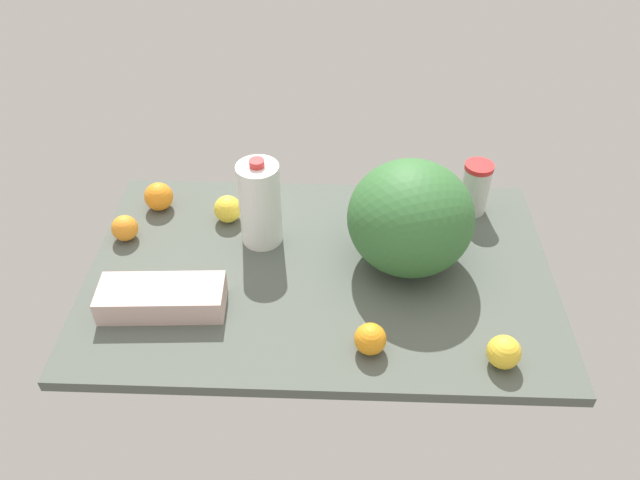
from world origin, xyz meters
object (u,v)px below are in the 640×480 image
(watermelon, at_px, (410,218))
(milk_jug, at_px, (260,204))
(orange_by_jug, at_px, (370,339))
(orange_beside_bowl, at_px, (159,197))
(orange_far_back, at_px, (125,228))
(lemon_loose, at_px, (228,209))
(tumbler_cup, at_px, (475,188))
(lemon_near_front, at_px, (504,352))
(egg_carton, at_px, (162,298))

(watermelon, relative_size, milk_jug, 1.24)
(milk_jug, distance_m, orange_by_jug, 0.48)
(watermelon, xyz_separation_m, orange_beside_bowl, (0.70, -0.20, -0.10))
(orange_far_back, bearing_deg, lemon_loose, -161.37)
(tumbler_cup, relative_size, lemon_loose, 2.03)
(orange_far_back, bearing_deg, milk_jug, -178.31)
(orange_beside_bowl, bearing_deg, milk_jug, 157.71)
(tumbler_cup, xyz_separation_m, orange_by_jug, (0.31, 0.53, -0.04))
(watermelon, height_order, orange_by_jug, watermelon)
(tumbler_cup, bearing_deg, lemon_near_front, 88.32)
(milk_jug, height_order, tumbler_cup, milk_jug)
(watermelon, bearing_deg, lemon_near_front, 119.68)
(egg_carton, relative_size, orange_by_jug, 4.09)
(milk_jug, xyz_separation_m, lemon_loose, (0.10, -0.08, -0.08))
(tumbler_cup, distance_m, orange_far_back, 0.98)
(orange_beside_bowl, height_order, lemon_loose, orange_beside_bowl)
(watermelon, bearing_deg, orange_beside_bowl, -16.19)
(watermelon, distance_m, orange_beside_bowl, 0.73)
(orange_beside_bowl, distance_m, lemon_loose, 0.21)
(milk_jug, height_order, lemon_near_front, milk_jug)
(watermelon, relative_size, orange_by_jug, 4.32)
(lemon_loose, bearing_deg, orange_far_back, 18.63)
(milk_jug, relative_size, orange_beside_bowl, 3.13)
(milk_jug, xyz_separation_m, orange_beside_bowl, (0.31, -0.13, -0.08))
(egg_carton, bearing_deg, orange_beside_bowl, -78.87)
(orange_beside_bowl, bearing_deg, lemon_loose, 166.85)
(milk_jug, xyz_separation_m, lemon_near_front, (-0.58, 0.41, -0.08))
(watermelon, height_order, orange_far_back, watermelon)
(orange_far_back, height_order, lemon_loose, lemon_loose)
(orange_far_back, bearing_deg, tumbler_cup, -170.56)
(egg_carton, bearing_deg, milk_jug, -131.57)
(lemon_loose, relative_size, orange_by_jug, 1.06)
(lemon_near_front, bearing_deg, orange_beside_bowl, -31.09)
(egg_carton, bearing_deg, orange_far_back, -60.79)
(egg_carton, distance_m, orange_beside_bowl, 0.41)
(lemon_loose, bearing_deg, orange_by_jug, 130.29)
(lemon_near_front, bearing_deg, watermelon, -60.32)
(tumbler_cup, relative_size, orange_far_back, 2.20)
(milk_jug, distance_m, lemon_near_front, 0.71)
(orange_beside_bowl, xyz_separation_m, orange_far_back, (0.06, 0.14, -0.01))
(egg_carton, xyz_separation_m, orange_far_back, (0.16, -0.26, 0.00))
(orange_far_back, relative_size, lemon_loose, 0.92)
(egg_carton, xyz_separation_m, lemon_near_front, (-0.79, 0.14, 0.00))
(egg_carton, relative_size, lemon_near_front, 3.97)
(milk_jug, relative_size, egg_carton, 0.86)
(watermelon, height_order, lemon_near_front, watermelon)
(tumbler_cup, distance_m, orange_by_jug, 0.61)
(lemon_near_front, relative_size, orange_far_back, 1.06)
(orange_beside_bowl, relative_size, lemon_near_front, 1.08)
(milk_jug, distance_m, orange_far_back, 0.38)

